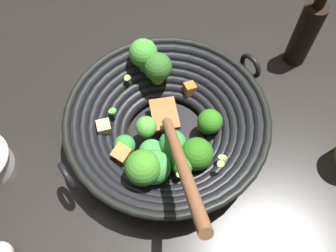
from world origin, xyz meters
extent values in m
plane|color=black|center=(0.00, 0.00, 0.00)|extent=(4.00, 4.00, 0.00)
cylinder|color=black|center=(0.00, 0.00, 0.01)|extent=(0.15, 0.15, 0.01)
torus|color=black|center=(0.00, 0.00, 0.02)|extent=(0.20, 0.20, 0.02)
torus|color=black|center=(0.00, 0.00, 0.03)|extent=(0.22, 0.22, 0.02)
torus|color=black|center=(0.00, 0.00, 0.04)|extent=(0.25, 0.25, 0.02)
torus|color=black|center=(0.00, 0.00, 0.04)|extent=(0.28, 0.28, 0.02)
torus|color=black|center=(0.00, 0.00, 0.05)|extent=(0.30, 0.30, 0.02)
torus|color=black|center=(0.00, 0.00, 0.06)|extent=(0.33, 0.33, 0.02)
torus|color=black|center=(0.00, 0.00, 0.07)|extent=(0.35, 0.35, 0.02)
torus|color=black|center=(0.00, 0.00, 0.08)|extent=(0.37, 0.37, 0.01)
torus|color=black|center=(-0.19, 0.06, 0.08)|extent=(0.02, 0.05, 0.05)
torus|color=black|center=(0.19, -0.06, 0.08)|extent=(0.02, 0.05, 0.05)
cylinder|color=#5F9739|center=(0.05, -0.06, 0.03)|extent=(0.03, 0.03, 0.02)
sphere|color=#2D771A|center=(0.05, -0.06, 0.06)|extent=(0.05, 0.05, 0.05)
cylinder|color=#6D8C4C|center=(-0.06, -0.01, 0.02)|extent=(0.02, 0.02, 0.02)
sphere|color=green|center=(-0.06, -0.01, 0.05)|extent=(0.05, 0.05, 0.05)
cylinder|color=#6A9B3F|center=(-0.09, -0.04, 0.05)|extent=(0.03, 0.03, 0.01)
sphere|color=green|center=(-0.09, -0.04, 0.08)|extent=(0.06, 0.06, 0.06)
cylinder|color=#7BAE58|center=(0.07, 0.12, 0.06)|extent=(0.03, 0.03, 0.02)
sphere|color=green|center=(0.07, 0.12, 0.10)|extent=(0.06, 0.06, 0.06)
cylinder|color=#5B9E40|center=(-0.03, 0.02, 0.03)|extent=(0.02, 0.02, 0.02)
sphere|color=#53993C|center=(-0.03, 0.02, 0.06)|extent=(0.04, 0.04, 0.04)
cylinder|color=#72BF54|center=(0.07, 0.08, 0.05)|extent=(0.03, 0.03, 0.02)
sphere|color=#316323|center=(0.07, 0.08, 0.09)|extent=(0.06, 0.06, 0.06)
cylinder|color=#8AC15A|center=(-0.03, -0.05, 0.02)|extent=(0.03, 0.03, 0.02)
sphere|color=#2F7F3A|center=(-0.03, -0.05, 0.05)|extent=(0.05, 0.05, 0.05)
cylinder|color=#5E9D39|center=(-0.05, -0.08, 0.05)|extent=(0.02, 0.02, 0.01)
sphere|color=#2A8924|center=(-0.05, -0.08, 0.07)|extent=(0.04, 0.04, 0.04)
cylinder|color=#6D9F3E|center=(-0.02, -0.08, 0.03)|extent=(0.04, 0.03, 0.02)
sphere|color=#2C6E17|center=(-0.02, -0.08, 0.07)|extent=(0.06, 0.06, 0.06)
cylinder|color=#659E40|center=(-0.08, 0.03, 0.03)|extent=(0.02, 0.02, 0.01)
sphere|color=#2D8A33|center=(-0.08, 0.03, 0.05)|extent=(0.04, 0.04, 0.04)
cylinder|color=#5B9139|center=(-0.11, -0.04, 0.06)|extent=(0.03, 0.03, 0.02)
sphere|color=#3C8726|center=(-0.11, -0.04, 0.10)|extent=(0.06, 0.06, 0.06)
cylinder|color=#5A9436|center=(-0.03, -0.04, 0.03)|extent=(0.02, 0.02, 0.02)
sphere|color=#368739|center=(-0.03, -0.04, 0.06)|extent=(0.05, 0.05, 0.05)
cube|color=orange|center=(0.05, -0.05, 0.04)|extent=(0.02, 0.02, 0.02)
cube|color=#CE7336|center=(-0.10, 0.02, 0.06)|extent=(0.03, 0.03, 0.03)
cube|color=#E2C06D|center=(-0.08, 0.09, 0.05)|extent=(0.03, 0.03, 0.03)
cube|color=#C06324|center=(0.10, 0.02, 0.04)|extent=(0.03, 0.03, 0.03)
cylinder|color=#99D166|center=(-0.07, -0.08, 0.07)|extent=(0.01, 0.01, 0.01)
cylinder|color=#99D166|center=(-0.02, -0.13, 0.09)|extent=(0.02, 0.02, 0.01)
cylinder|color=#56B247|center=(0.00, -0.09, 0.04)|extent=(0.01, 0.01, 0.01)
cylinder|color=#99D166|center=(0.00, -0.12, 0.07)|extent=(0.02, 0.02, 0.01)
cylinder|color=#56B247|center=(-0.05, 0.09, 0.06)|extent=(0.02, 0.02, 0.01)
cylinder|color=#99D166|center=(0.02, 0.12, 0.07)|extent=(0.01, 0.01, 0.01)
cylinder|color=#6BC651|center=(-0.03, -0.09, 0.06)|extent=(0.02, 0.02, 0.01)
cube|color=brown|center=(0.02, 0.02, 0.04)|extent=(0.08, 0.09, 0.01)
cylinder|color=brown|center=(-0.08, -0.09, 0.15)|extent=(0.18, 0.20, 0.19)
cylinder|color=black|center=(0.34, -0.10, 0.07)|extent=(0.05, 0.05, 0.15)
camera|label=1|loc=(-0.25, -0.20, 0.62)|focal=37.97mm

